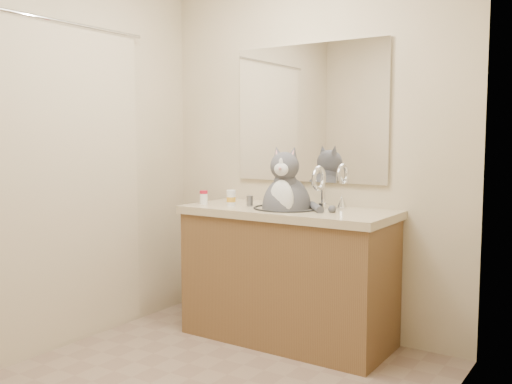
# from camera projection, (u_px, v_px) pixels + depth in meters

# --- Properties ---
(room) EXTENTS (2.22, 2.52, 2.42)m
(room) POSITION_uv_depth(u_px,v_px,m) (188.00, 157.00, 2.74)
(room) COLOR gray
(room) RESTS_ON ground
(vanity) EXTENTS (1.34, 0.59, 1.12)m
(vanity) POSITION_uv_depth(u_px,v_px,m) (288.00, 272.00, 3.62)
(vanity) COLOR brown
(vanity) RESTS_ON ground
(mirror) EXTENTS (1.10, 0.02, 0.90)m
(mirror) POSITION_uv_depth(u_px,v_px,m) (309.00, 113.00, 3.75)
(mirror) COLOR white
(mirror) RESTS_ON room
(shower_curtain) EXTENTS (0.02, 1.30, 1.93)m
(shower_curtain) POSITION_uv_depth(u_px,v_px,m) (64.00, 181.00, 3.42)
(shower_curtain) COLOR beige
(shower_curtain) RESTS_ON ground
(cat) EXTENTS (0.49, 0.40, 0.60)m
(cat) POSITION_uv_depth(u_px,v_px,m) (286.00, 203.00, 3.56)
(cat) COLOR #4E4E54
(cat) RESTS_ON vanity
(pill_bottle_redcap) EXTENTS (0.07, 0.07, 0.09)m
(pill_bottle_redcap) POSITION_uv_depth(u_px,v_px,m) (204.00, 197.00, 3.79)
(pill_bottle_redcap) COLOR white
(pill_bottle_redcap) RESTS_ON vanity
(pill_bottle_orange) EXTENTS (0.07, 0.07, 0.10)m
(pill_bottle_orange) POSITION_uv_depth(u_px,v_px,m) (231.00, 198.00, 3.70)
(pill_bottle_orange) COLOR white
(pill_bottle_orange) RESTS_ON vanity
(grey_canister) EXTENTS (0.05, 0.05, 0.07)m
(grey_canister) POSITION_uv_depth(u_px,v_px,m) (250.00, 201.00, 3.68)
(grey_canister) COLOR slate
(grey_canister) RESTS_ON vanity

